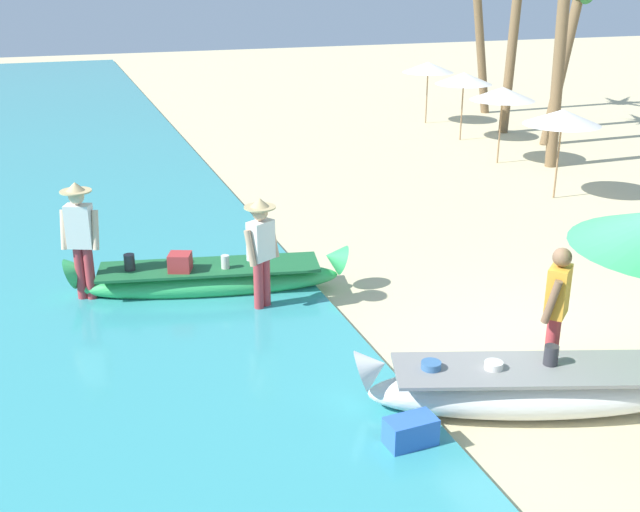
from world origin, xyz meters
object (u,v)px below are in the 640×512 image
at_px(person_tourist_customer, 556,307).
at_px(cooler_box, 410,435).
at_px(boat_green_midground, 209,279).
at_px(person_vendor_hatted, 261,248).
at_px(boat_white_foreground, 530,388).
at_px(person_vendor_assistant, 81,235).

xyz_separation_m(person_tourist_customer, cooler_box, (-2.24, -0.81, -0.75)).
xyz_separation_m(boat_green_midground, person_vendor_hatted, (0.59, -0.87, 0.72)).
bearing_deg(person_vendor_hatted, boat_white_foreground, -59.91).
bearing_deg(boat_white_foreground, person_vendor_hatted, 120.09).
xyz_separation_m(person_tourist_customer, person_vendor_assistant, (-5.10, 4.13, 0.13)).
distance_m(person_vendor_hatted, person_vendor_assistant, 2.62).
distance_m(person_vendor_assistant, cooler_box, 5.78).
bearing_deg(boat_green_midground, cooler_box, -76.79).
xyz_separation_m(person_vendor_hatted, person_tourist_customer, (2.75, -2.99, -0.04)).
height_order(person_tourist_customer, cooler_box, person_tourist_customer).
relative_size(boat_green_midground, person_tourist_customer, 2.52).
bearing_deg(boat_green_midground, person_vendor_hatted, -56.15).
relative_size(person_vendor_hatted, person_tourist_customer, 1.02).
bearing_deg(person_vendor_hatted, cooler_box, -82.35).
bearing_deg(boat_white_foreground, person_vendor_assistant, 133.15).
relative_size(boat_white_foreground, person_vendor_assistant, 2.08).
distance_m(person_tourist_customer, cooler_box, 2.50).
relative_size(boat_green_midground, person_vendor_hatted, 2.46).
height_order(boat_green_midground, person_vendor_hatted, person_vendor_hatted).
bearing_deg(person_vendor_assistant, person_vendor_hatted, -25.96).
distance_m(boat_white_foreground, cooler_box, 1.58).
height_order(boat_green_midground, person_tourist_customer, person_tourist_customer).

